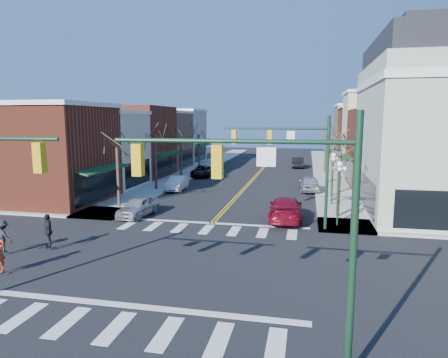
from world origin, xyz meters
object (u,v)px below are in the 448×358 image
Objects in this scene: lamppost_midblock at (333,170)px; car_left_far at (202,171)px; lamppost_corner at (339,182)px; car_left_near at (138,206)px; car_right_mid at (309,183)px; pedestrian_dark_a at (48,231)px; pedestrian_dark_b at (3,236)px; car_right_near at (286,209)px; car_right_far at (298,162)px; car_left_mid at (177,183)px.

car_left_far is (-14.60, 14.14, -2.29)m from lamppost_midblock.
lamppost_corner is 14.10m from car_left_near.
car_left_far is at bearing 125.28° from lamppost_corner.
car_right_mid is at bearing -33.98° from car_left_far.
pedestrian_dark_a is 2.14m from pedestrian_dark_b.
pedestrian_dark_b reaches higher than car_left_far.
lamppost_midblock is 20.45m from car_left_far.
car_right_far is at bearing -92.52° from car_right_near.
car_right_mid is 26.99m from pedestrian_dark_b.
pedestrian_dark_a is 1.10× the size of pedestrian_dark_b.
lamppost_midblock is at bearing -20.38° from car_left_mid.
car_right_mid is at bearing 5.73° from car_left_mid.
car_left_far is 14.91m from car_right_mid.
pedestrian_dark_a is at bearing 34.45° from car_right_near.
car_left_mid is at bearing 138.18° from pedestrian_dark_a.
pedestrian_dark_a is (-12.10, -9.11, 0.25)m from car_right_near.
car_right_far is (-1.60, 19.48, -0.00)m from car_right_mid.
pedestrian_dark_a is (-15.50, -14.43, -1.90)m from lamppost_midblock.
lamppost_corner is 0.95× the size of car_right_mid.
car_right_near is at bearing -132.27° from pedestrian_dark_b.
car_left_mid is 12.95m from car_right_mid.
car_right_far is at bearing -92.46° from car_right_mid.
car_left_mid is at bearing 59.55° from car_right_far.
lamppost_midblock is at bearing -126.72° from pedestrian_dark_b.
car_left_far is at bearing 135.92° from lamppost_midblock.
lamppost_midblock is 2.59× the size of pedestrian_dark_b.
car_left_near is at bearing -90.04° from car_left_mid.
car_right_mid is 25.02m from pedestrian_dark_a.
car_right_mid is (-1.80, 13.00, -2.19)m from lamppost_corner.
lamppost_midblock is at bearing 93.92° from pedestrian_dark_a.
car_right_far is (11.18, 21.58, 0.08)m from car_left_mid.
lamppost_corner is 4.19m from car_right_near.
lamppost_corner reaches higher than car_right_mid.
car_left_near is 9.84m from pedestrian_dark_b.
car_left_mid is at bearing 143.22° from lamppost_corner.
car_left_mid is 18.86m from pedestrian_dark_a.
car_left_near is 0.75× the size of car_right_near.
car_right_far is 2.80× the size of pedestrian_dark_b.
car_left_near is 17.67m from car_right_mid.
car_left_mid is at bearing 163.21° from lamppost_midblock.
lamppost_corner is 1.00× the size of lamppost_midblock.
lamppost_corner is 1.03× the size of car_left_near.
car_right_near is at bearing -63.22° from car_left_far.
car_right_mid reaches higher than car_left_mid.
pedestrian_dark_a is (-15.50, -7.93, -1.90)m from lamppost_corner.
car_left_near is at bearing 39.55° from car_right_mid.
car_right_near is 3.35× the size of pedestrian_dark_b.
lamppost_midblock is 15.40m from car_left_mid.
lamppost_corner is at bearing 78.06° from pedestrian_dark_a.
pedestrian_dark_b is (-15.49, -22.10, 0.21)m from car_right_mid.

